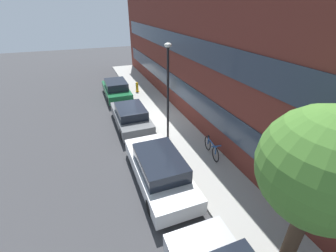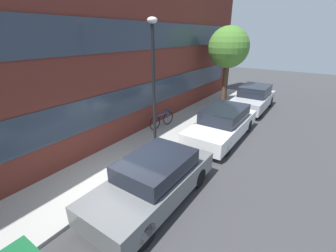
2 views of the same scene
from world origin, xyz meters
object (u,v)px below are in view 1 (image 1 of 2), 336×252
(parked_car_grey, at_px, (131,116))
(lamp_post, at_px, (168,83))
(parked_car_green, at_px, (116,89))
(bicycle, at_px, (212,148))
(street_tree, at_px, (322,169))
(parked_car_white, at_px, (159,169))
(fire_hydrant, at_px, (137,87))

(parked_car_grey, relative_size, lamp_post, 0.86)
(parked_car_green, relative_size, bicycle, 2.57)
(bicycle, xyz_separation_m, street_tree, (5.14, -1.06, 3.02))
(parked_car_white, distance_m, street_tree, 5.50)
(parked_car_white, xyz_separation_m, lamp_post, (-2.92, 1.47, 2.31))
(parked_car_white, xyz_separation_m, bicycle, (-0.74, 2.74, -0.17))
(fire_hydrant, distance_m, bicycle, 9.55)
(parked_car_green, xyz_separation_m, parked_car_grey, (4.86, -0.00, -0.02))
(bicycle, xyz_separation_m, lamp_post, (-2.18, -1.27, 2.48))
(parked_car_green, height_order, parked_car_grey, parked_car_green)
(parked_car_green, height_order, bicycle, parked_car_green)
(parked_car_green, xyz_separation_m, parked_car_white, (9.76, -0.00, 0.01))
(fire_hydrant, height_order, bicycle, bicycle)
(parked_car_grey, xyz_separation_m, bicycle, (4.16, 2.74, -0.15))
(fire_hydrant, bearing_deg, parked_car_green, -74.24)
(parked_car_grey, distance_m, parked_car_white, 4.90)
(parked_car_white, bearing_deg, street_tree, -159.18)
(bicycle, height_order, lamp_post, lamp_post)
(fire_hydrant, distance_m, street_tree, 14.94)
(parked_car_grey, distance_m, fire_hydrant, 5.59)
(parked_car_green, distance_m, street_tree, 14.54)
(parked_car_grey, relative_size, bicycle, 2.55)
(parked_car_green, distance_m, lamp_post, 7.37)
(street_tree, relative_size, lamp_post, 1.00)
(fire_hydrant, relative_size, street_tree, 0.17)
(bicycle, distance_m, lamp_post, 3.53)
(parked_car_white, bearing_deg, parked_car_grey, 0.00)
(parked_car_green, xyz_separation_m, street_tree, (14.16, 1.67, 2.85))
(street_tree, bearing_deg, parked_car_grey, -169.80)
(fire_hydrant, bearing_deg, parked_car_white, -9.27)
(fire_hydrant, bearing_deg, street_tree, 0.02)
(parked_car_white, bearing_deg, parked_car_green, 0.00)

